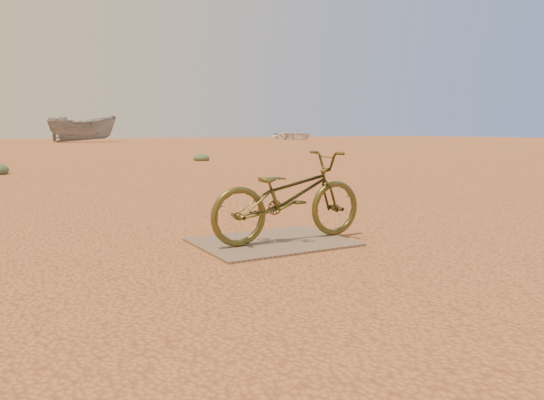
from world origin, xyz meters
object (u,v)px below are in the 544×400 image
boat_far_right (294,135)px  bicycle (289,196)px  boat_mid_right (83,129)px  plywood_board (272,242)px

boat_far_right → bicycle: bearing=-132.0°
boat_far_right → boat_mid_right: bearing=171.9°
bicycle → boat_mid_right: bearing=-7.8°
bicycle → boat_far_right: bearing=-32.0°
plywood_board → boat_far_right: size_ratio=0.28×
boat_mid_right → boat_far_right: size_ratio=1.14×
plywood_board → boat_mid_right: (5.60, 41.96, 1.08)m
boat_mid_right → boat_far_right: bearing=-94.0°
plywood_board → boat_far_right: 50.35m
plywood_board → boat_far_right: boat_far_right is taller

